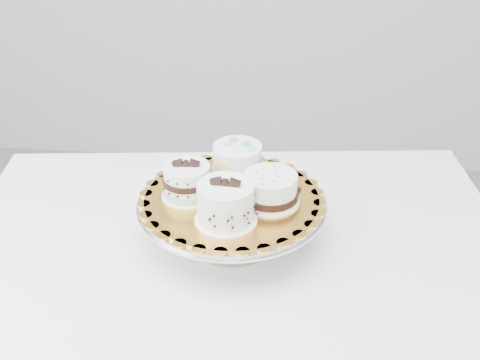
# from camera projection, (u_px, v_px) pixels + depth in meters

# --- Properties ---
(table) EXTENTS (1.22, 0.89, 0.75)m
(table) POSITION_uv_depth(u_px,v_px,m) (235.00, 271.00, 1.29)
(table) COLOR white
(table) RESTS_ON floor
(cake_stand) EXTENTS (0.38, 0.38, 0.10)m
(cake_stand) POSITION_uv_depth(u_px,v_px,m) (232.00, 213.00, 1.20)
(cake_stand) COLOR gray
(cake_stand) RESTS_ON table
(cake_board) EXTENTS (0.42, 0.42, 0.01)m
(cake_board) POSITION_uv_depth(u_px,v_px,m) (232.00, 199.00, 1.18)
(cake_board) COLOR gold
(cake_board) RESTS_ON cake_stand
(cake_swirl) EXTENTS (0.12, 0.12, 0.09)m
(cake_swirl) POSITION_uv_depth(u_px,v_px,m) (226.00, 204.00, 1.10)
(cake_swirl) COLOR white
(cake_swirl) RESTS_ON cake_board
(cake_banded) EXTENTS (0.10, 0.10, 0.08)m
(cake_banded) POSITION_uv_depth(u_px,v_px,m) (187.00, 182.00, 1.17)
(cake_banded) COLOR white
(cake_banded) RESTS_ON cake_board
(cake_dots) EXTENTS (0.12, 0.12, 0.08)m
(cake_dots) POSITION_uv_depth(u_px,v_px,m) (237.00, 162.00, 1.23)
(cake_dots) COLOR white
(cake_dots) RESTS_ON cake_board
(cake_ribbon) EXTENTS (0.13, 0.12, 0.06)m
(cake_ribbon) POSITION_uv_depth(u_px,v_px,m) (271.00, 189.00, 1.16)
(cake_ribbon) COLOR white
(cake_ribbon) RESTS_ON cake_board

